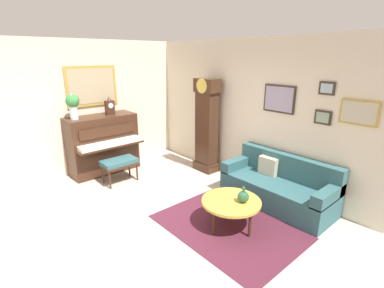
# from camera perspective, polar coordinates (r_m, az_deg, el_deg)

# --- Properties ---
(ground_plane) EXTENTS (6.40, 6.00, 0.10)m
(ground_plane) POSITION_cam_1_polar(r_m,az_deg,el_deg) (4.80, -9.03, -14.73)
(ground_plane) COLOR #B2A899
(wall_left) EXTENTS (0.13, 4.90, 2.80)m
(wall_left) POSITION_cam_1_polar(r_m,az_deg,el_deg) (6.53, -22.01, 6.70)
(wall_left) COLOR beige
(wall_left) RESTS_ON ground_plane
(wall_back) EXTENTS (5.30, 0.13, 2.80)m
(wall_back) POSITION_cam_1_polar(r_m,az_deg,el_deg) (5.78, 10.94, 6.33)
(wall_back) COLOR beige
(wall_back) RESTS_ON ground_plane
(area_rug) EXTENTS (2.10, 1.50, 0.01)m
(area_rug) POSITION_cam_1_polar(r_m,az_deg,el_deg) (4.51, 7.19, -16.08)
(area_rug) COLOR #4C1E2D
(area_rug) RESTS_ON ground_plane
(piano) EXTENTS (0.87, 1.44, 1.25)m
(piano) POSITION_cam_1_polar(r_m,az_deg,el_deg) (6.49, -17.34, 0.04)
(piano) COLOR #3D2316
(piano) RESTS_ON ground_plane
(piano_bench) EXTENTS (0.42, 0.70, 0.48)m
(piano_bench) POSITION_cam_1_polar(r_m,az_deg,el_deg) (5.91, -14.35, -3.73)
(piano_bench) COLOR #3D2316
(piano_bench) RESTS_ON ground_plane
(grandfather_clock) EXTENTS (0.52, 0.34, 2.03)m
(grandfather_clock) POSITION_cam_1_polar(r_m,az_deg,el_deg) (6.17, 2.92, 3.15)
(grandfather_clock) COLOR #3D2316
(grandfather_clock) RESTS_ON ground_plane
(couch) EXTENTS (1.90, 0.80, 0.84)m
(couch) POSITION_cam_1_polar(r_m,az_deg,el_deg) (5.20, 16.91, -8.09)
(couch) COLOR #2D565B
(couch) RESTS_ON ground_plane
(coffee_table) EXTENTS (0.88, 0.88, 0.43)m
(coffee_table) POSITION_cam_1_polar(r_m,az_deg,el_deg) (4.34, 7.85, -11.46)
(coffee_table) COLOR gold
(coffee_table) RESTS_ON ground_plane
(mantel_clock) EXTENTS (0.13, 0.18, 0.38)m
(mantel_clock) POSITION_cam_1_polar(r_m,az_deg,el_deg) (6.40, -16.15, 7.22)
(mantel_clock) COLOR #3D2316
(mantel_clock) RESTS_ON piano
(flower_vase) EXTENTS (0.26, 0.26, 0.58)m
(flower_vase) POSITION_cam_1_polar(r_m,az_deg,el_deg) (6.10, -22.75, 7.45)
(flower_vase) COLOR silver
(flower_vase) RESTS_ON piano
(green_jug) EXTENTS (0.17, 0.17, 0.24)m
(green_jug) POSITION_cam_1_polar(r_m,az_deg,el_deg) (4.27, 10.21, -10.33)
(green_jug) COLOR #234C33
(green_jug) RESTS_ON coffee_table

